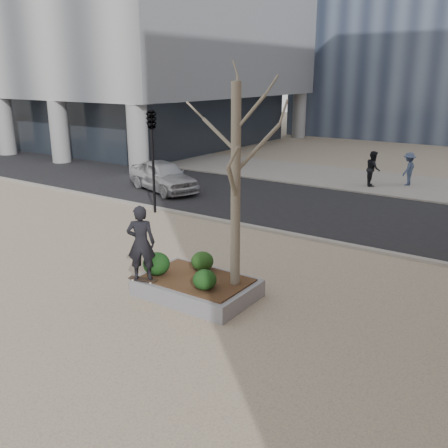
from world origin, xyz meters
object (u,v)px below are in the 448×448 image
Objects in this scene: skateboard at (143,280)px; police_car at (163,176)px; skateboarder at (141,243)px; planter at (197,288)px.

police_car is (-7.74, 9.73, 0.30)m from skateboard.
skateboard is at bearing -122.58° from police_car.
planter is at bearing -176.25° from skateboarder.
skateboarder is (-1.10, -0.88, 1.29)m from planter.
planter is 1.43m from skateboard.
planter is 0.67× the size of police_car.
skateboarder reaches higher than police_car.
planter is 1.52× the size of skateboarder.
skateboarder is at bearing -141.34° from planter.
skateboarder is (0.00, 0.00, 1.03)m from skateboard.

